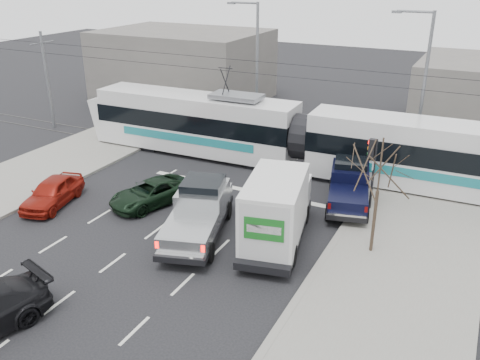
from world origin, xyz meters
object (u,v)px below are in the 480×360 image
at_px(green_car, 152,193).
at_px(street_lamp_near, 421,81).
at_px(navy_pickup, 349,185).
at_px(silver_pickup, 199,210).
at_px(box_truck, 277,210).
at_px(street_lamp_far, 255,60).
at_px(red_car, 52,192).
at_px(traffic_signal, 372,159).
at_px(tram, 302,138).
at_px(bare_tree, 380,170).

bearing_deg(green_car, street_lamp_near, 65.63).
distance_m(street_lamp_near, navy_pickup, 8.48).
relative_size(street_lamp_near, navy_pickup, 1.66).
distance_m(silver_pickup, box_truck, 3.57).
relative_size(street_lamp_far, silver_pickup, 1.38).
height_order(silver_pickup, green_car, silver_pickup).
bearing_deg(box_truck, green_car, 161.93).
distance_m(green_car, red_car, 4.99).
height_order(traffic_signal, tram, tram).
xyz_separation_m(tram, red_car, (-9.60, -10.17, -1.30)).
distance_m(box_truck, navy_pickup, 5.53).
xyz_separation_m(bare_tree, red_car, (-15.56, -2.49, -3.09)).
bearing_deg(navy_pickup, bare_tree, -76.86).
height_order(street_lamp_far, box_truck, street_lamp_far).
bearing_deg(street_lamp_near, box_truck, -106.45).
bearing_deg(navy_pickup, traffic_signal, -29.55).
bearing_deg(bare_tree, navy_pickup, 116.90).
distance_m(bare_tree, street_lamp_far, 17.97).
bearing_deg(silver_pickup, green_car, 141.25).
bearing_deg(silver_pickup, red_car, 168.92).
distance_m(street_lamp_near, green_car, 16.55).
height_order(green_car, red_car, red_car).
height_order(traffic_signal, box_truck, traffic_signal).
bearing_deg(green_car, navy_pickup, 45.00).
xyz_separation_m(street_lamp_far, tram, (5.83, -5.82, -3.11)).
bearing_deg(bare_tree, green_car, -179.21).
xyz_separation_m(street_lamp_far, green_car, (0.64, -13.65, -4.50)).
bearing_deg(tram, bare_tree, -53.81).
bearing_deg(street_lamp_near, tram, -146.04).
bearing_deg(tram, box_truck, -78.48).
bearing_deg(silver_pickup, street_lamp_near, 44.50).
xyz_separation_m(bare_tree, silver_pickup, (-7.42, -1.64, -2.67)).
bearing_deg(box_truck, silver_pickup, 179.75).
relative_size(street_lamp_near, street_lamp_far, 1.00).
height_order(navy_pickup, red_car, navy_pickup).
bearing_deg(navy_pickup, box_truck, -122.55).
xyz_separation_m(navy_pickup, red_car, (-13.38, -6.78, -0.36)).
distance_m(traffic_signal, street_lamp_far, 14.47).
distance_m(street_lamp_far, box_truck, 16.78).
relative_size(tram, green_car, 6.26).
bearing_deg(traffic_signal, bare_tree, -74.24).
relative_size(box_truck, red_car, 1.65).
distance_m(street_lamp_far, red_car, 17.01).
bearing_deg(red_car, silver_pickup, -7.90).
xyz_separation_m(bare_tree, street_lamp_near, (-0.29, 11.50, 1.32)).
height_order(street_lamp_near, red_car, street_lamp_near).
bearing_deg(traffic_signal, box_truck, -119.87).
relative_size(traffic_signal, street_lamp_near, 0.40).
distance_m(tram, navy_pickup, 5.16).
bearing_deg(box_truck, tram, 91.14).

